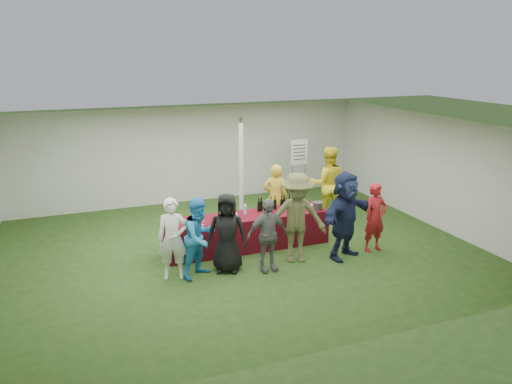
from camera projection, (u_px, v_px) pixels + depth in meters
name	position (u px, v px, depth m)	size (l,w,h in m)	color
ground	(239.00, 250.00, 10.83)	(60.00, 60.00, 0.00)	#284719
tent	(241.00, 176.00, 11.71)	(10.00, 10.00, 10.00)	white
serving_table	(247.00, 231.00, 10.89)	(3.60, 0.80, 0.75)	maroon
wine_bottles	(274.00, 204.00, 11.13)	(0.81, 0.13, 0.32)	black
wine_glasses	(232.00, 216.00, 10.38)	(2.75, 0.15, 0.16)	silver
water_bottle	(245.00, 210.00, 10.82)	(0.07, 0.07, 0.23)	silver
bar_towel	(311.00, 206.00, 11.38)	(0.25, 0.18, 0.03)	white
dump_bucket	(318.00, 206.00, 11.12)	(0.24, 0.24, 0.18)	slate
wine_list_sign	(299.00, 157.00, 13.94)	(0.50, 0.03, 1.80)	slate
staff_pourer	(275.00, 198.00, 11.85)	(0.59, 0.39, 1.63)	gold
staff_back	(328.00, 184.00, 12.55)	(0.92, 0.72, 1.90)	yellow
customer_0	(173.00, 239.00, 9.33)	(0.57, 0.38, 1.57)	white
customer_1	(200.00, 237.00, 9.42)	(0.76, 0.59, 1.56)	#258DD4
customer_2	(227.00, 233.00, 9.63)	(0.77, 0.50, 1.57)	black
customer_3	(267.00, 235.00, 9.66)	(0.86, 0.36, 1.47)	slate
customer_4	(297.00, 218.00, 10.03)	(1.20, 0.69, 1.86)	brown
customer_5	(345.00, 215.00, 10.24)	(1.71, 0.54, 1.84)	#182040
customer_6	(375.00, 217.00, 10.63)	(0.55, 0.36, 1.50)	#A6191E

